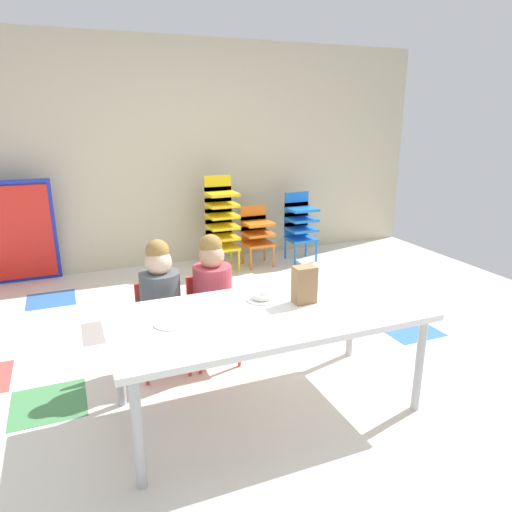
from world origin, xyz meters
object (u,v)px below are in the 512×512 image
(seated_child_middle_seat, at_px, (212,287))
(craft_table, at_px, (268,319))
(paper_plate_near_edge, at_px, (261,299))
(kid_chair_orange_stack, at_px, (257,231))
(kid_chair_yellow_stack, at_px, (221,219))
(kid_chair_blue_stack, at_px, (300,222))
(seated_child_near_camera, at_px, (160,295))
(paper_plate_center_table, at_px, (171,323))
(paper_bag_brown, at_px, (304,285))
(folded_activity_table, at_px, (8,234))
(donut_powdered_on_plate, at_px, (261,296))

(seated_child_middle_seat, bearing_deg, craft_table, -78.38)
(paper_plate_near_edge, bearing_deg, kid_chair_orange_stack, 68.22)
(paper_plate_near_edge, bearing_deg, kid_chair_yellow_stack, 77.23)
(craft_table, relative_size, kid_chair_yellow_stack, 1.69)
(kid_chair_blue_stack, bearing_deg, seated_child_near_camera, -136.20)
(seated_child_middle_seat, bearing_deg, kid_chair_blue_stack, 49.22)
(paper_plate_near_edge, bearing_deg, craft_table, -99.55)
(seated_child_middle_seat, relative_size, paper_plate_center_table, 5.10)
(paper_plate_center_table, bearing_deg, kid_chair_orange_stack, 58.91)
(seated_child_middle_seat, xyz_separation_m, paper_bag_brown, (0.38, -0.60, 0.17))
(seated_child_near_camera, bearing_deg, paper_bag_brown, -39.59)
(kid_chair_orange_stack, xyz_separation_m, paper_bag_brown, (-0.75, -2.56, 0.33))
(seated_child_near_camera, bearing_deg, kid_chair_yellow_stack, 61.48)
(kid_chair_orange_stack, xyz_separation_m, paper_plate_center_table, (-1.54, -2.56, 0.23))
(paper_bag_brown, bearing_deg, folded_activity_table, 122.22)
(seated_child_near_camera, bearing_deg, kid_chair_orange_stack, 52.81)
(kid_chair_yellow_stack, relative_size, kid_chair_blue_stack, 1.30)
(seated_child_near_camera, bearing_deg, folded_activity_table, 115.42)
(kid_chair_yellow_stack, height_order, paper_bag_brown, kid_chair_yellow_stack)
(seated_child_near_camera, relative_size, donut_powdered_on_plate, 7.73)
(kid_chair_orange_stack, distance_m, paper_plate_center_table, 3.00)
(seated_child_middle_seat, height_order, kid_chair_yellow_stack, kid_chair_yellow_stack)
(kid_chair_yellow_stack, relative_size, donut_powdered_on_plate, 8.76)
(paper_bag_brown, bearing_deg, seated_child_near_camera, 140.41)
(seated_child_middle_seat, xyz_separation_m, paper_plate_near_edge, (0.16, -0.48, 0.07))
(seated_child_near_camera, xyz_separation_m, paper_plate_center_table, (-0.06, -0.61, 0.07))
(craft_table, height_order, paper_plate_near_edge, paper_plate_near_edge)
(kid_chair_blue_stack, bearing_deg, craft_table, -120.91)
(kid_chair_blue_stack, bearing_deg, paper_plate_center_table, -129.35)
(paper_bag_brown, xyz_separation_m, paper_plate_near_edge, (-0.22, 0.12, -0.11))
(paper_bag_brown, bearing_deg, paper_plate_center_table, -179.86)
(seated_child_middle_seat, xyz_separation_m, folded_activity_table, (-1.42, 2.25, -0.02))
(folded_activity_table, bearing_deg, kid_chair_blue_stack, -5.44)
(paper_plate_near_edge, bearing_deg, paper_plate_center_table, -167.50)
(kid_chair_orange_stack, distance_m, kid_chair_blue_stack, 0.56)
(seated_child_near_camera, relative_size, kid_chair_orange_stack, 1.35)
(paper_bag_brown, bearing_deg, donut_powdered_on_plate, 150.16)
(kid_chair_orange_stack, height_order, folded_activity_table, folded_activity_table)
(folded_activity_table, bearing_deg, craft_table, -61.76)
(seated_child_near_camera, distance_m, paper_bag_brown, 0.96)
(donut_powdered_on_plate, bearing_deg, kid_chair_yellow_stack, 77.23)
(paper_bag_brown, bearing_deg, paper_plate_near_edge, 150.16)
(kid_chair_blue_stack, xyz_separation_m, paper_plate_center_table, (-2.10, -2.56, 0.17))
(craft_table, height_order, kid_chair_orange_stack, kid_chair_orange_stack)
(kid_chair_orange_stack, bearing_deg, craft_table, -111.05)
(paper_bag_brown, relative_size, donut_powdered_on_plate, 1.85)
(donut_powdered_on_plate, bearing_deg, paper_plate_near_edge, 0.00)
(folded_activity_table, xyz_separation_m, paper_plate_near_edge, (1.58, -2.73, 0.08))
(folded_activity_table, relative_size, paper_plate_center_table, 6.04)
(kid_chair_yellow_stack, xyz_separation_m, paper_bag_brown, (-0.33, -2.56, 0.15))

